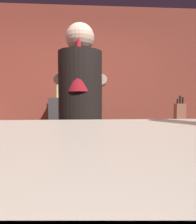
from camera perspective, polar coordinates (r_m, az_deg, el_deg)
wall_back at (r=3.58m, az=-3.79°, el=6.78°), size 5.20×0.10×2.70m
prep_counter at (r=2.22m, az=5.76°, el=-14.74°), size 2.10×0.60×0.90m
back_shelf at (r=3.35m, az=-6.33°, el=-6.16°), size 0.78×0.36×1.17m
bartender at (r=1.63m, az=-4.88°, el=-1.54°), size 0.44×0.52×1.73m
knife_block at (r=2.36m, az=21.60°, el=-0.13°), size 0.10×0.08×0.28m
mixing_bowl at (r=2.18m, az=-7.36°, el=-2.35°), size 0.17×0.17×0.05m
chefs_knife at (r=2.06m, az=3.17°, el=-3.22°), size 0.24×0.06×0.01m
bottle_vinegar at (r=3.22m, az=-6.28°, el=5.41°), size 0.06×0.06×0.22m
bottle_soy at (r=3.26m, az=-11.07°, el=5.60°), size 0.06×0.06×0.26m
bottle_olive_oil at (r=3.38m, az=-3.22°, el=5.30°), size 0.07×0.07×0.22m
bottle_hot_sauce at (r=3.35m, az=-6.00°, el=5.13°), size 0.06×0.06×0.19m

